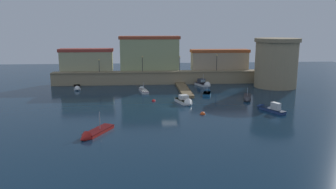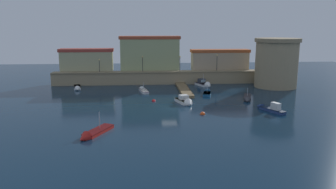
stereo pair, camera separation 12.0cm
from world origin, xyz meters
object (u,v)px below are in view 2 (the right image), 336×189
at_px(quay_lamp_1, 143,61).
at_px(moored_boat_1, 143,90).
at_px(moored_boat_0, 247,98).
at_px(moored_boat_7, 207,93).
at_px(moored_boat_6, 77,88).
at_px(moored_boat_2, 185,101).
at_px(moored_boat_4, 269,108).
at_px(fortress_tower, 276,63).
at_px(quay_lamp_0, 99,63).
at_px(mooring_buoy_1, 154,101).
at_px(moored_boat_3, 204,84).
at_px(moored_boat_5, 92,134).
at_px(quay_lamp_3, 217,60).
at_px(mooring_buoy_0, 203,114).
at_px(quay_lamp_2, 180,61).

relative_size(quay_lamp_1, moored_boat_1, 0.59).
height_order(moored_boat_0, moored_boat_7, moored_boat_0).
xyz_separation_m(moored_boat_0, moored_boat_6, (-32.70, 12.66, 0.06)).
bearing_deg(moored_boat_2, moored_boat_0, 82.08).
xyz_separation_m(moored_boat_4, moored_boat_7, (-7.31, 13.49, -0.16)).
relative_size(fortress_tower, moored_boat_1, 1.76).
height_order(quay_lamp_1, moored_boat_7, quay_lamp_1).
height_order(quay_lamp_0, mooring_buoy_1, quay_lamp_0).
distance_m(fortress_tower, moored_boat_3, 16.17).
distance_m(quay_lamp_1, moored_boat_5, 37.40).
xyz_separation_m(quay_lamp_3, moored_boat_7, (-4.64, -12.80, -5.10)).
distance_m(moored_boat_5, moored_boat_6, 31.90).
xyz_separation_m(moored_boat_4, moored_boat_5, (-26.18, -10.24, -0.17)).
height_order(mooring_buoy_0, mooring_buoy_1, mooring_buoy_0).
height_order(quay_lamp_2, mooring_buoy_0, quay_lamp_2).
bearing_deg(moored_boat_2, mooring_buoy_1, -133.24).
height_order(fortress_tower, moored_boat_3, fortress_tower).
xyz_separation_m(quay_lamp_2, quay_lamp_3, (8.63, 0.00, 0.16)).
bearing_deg(moored_boat_5, mooring_buoy_0, 146.52).
bearing_deg(moored_boat_4, mooring_buoy_0, 73.94).
xyz_separation_m(fortress_tower, moored_boat_0, (-10.04, -12.09, -5.08)).
relative_size(fortress_tower, quay_lamp_2, 3.04).
relative_size(moored_boat_2, mooring_buoy_0, 6.33).
height_order(moored_boat_2, moored_boat_3, moored_boat_3).
bearing_deg(quay_lamp_0, moored_boat_7, -29.83).
distance_m(quay_lamp_1, mooring_buoy_0, 29.52).
height_order(fortress_tower, moored_boat_2, fortress_tower).
xyz_separation_m(quay_lamp_1, moored_boat_1, (-0.05, -8.74, -4.97)).
height_order(fortress_tower, moored_boat_1, fortress_tower).
relative_size(quay_lamp_2, moored_boat_0, 0.55).
bearing_deg(moored_boat_5, moored_boat_7, 167.80).
xyz_separation_m(moored_boat_3, moored_boat_5, (-19.96, -32.61, -0.19)).
xyz_separation_m(quay_lamp_2, mooring_buoy_1, (-6.72, -18.10, -5.20)).
distance_m(moored_boat_0, moored_boat_5, 31.14).
distance_m(moored_boat_2, moored_boat_4, 13.92).
height_order(fortress_tower, quay_lamp_2, fortress_tower).
bearing_deg(mooring_buoy_1, moored_boat_5, -113.89).
distance_m(moored_boat_1, moored_boat_2, 13.82).
relative_size(quay_lamp_2, moored_boat_7, 0.79).
bearing_deg(quay_lamp_1, fortress_tower, -11.92).
xyz_separation_m(moored_boat_0, moored_boat_7, (-6.30, 5.39, -0.00)).
bearing_deg(moored_boat_5, quay_lamp_3, 173.52).
bearing_deg(moored_boat_0, moored_boat_5, -35.76).
relative_size(moored_boat_5, mooring_buoy_1, 9.77).
xyz_separation_m(moored_boat_5, moored_boat_6, (-7.54, 31.00, 0.08)).
bearing_deg(moored_boat_1, mooring_buoy_1, -178.91).
relative_size(moored_boat_2, mooring_buoy_1, 7.57).
distance_m(fortress_tower, moored_boat_2, 26.48).
distance_m(quay_lamp_1, moored_boat_6, 15.70).
distance_m(moored_boat_3, moored_boat_6, 27.54).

